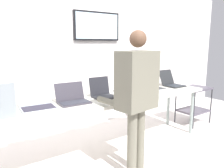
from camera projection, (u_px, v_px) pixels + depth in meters
The scene contains 11 objects.
ground at pixel (109, 152), 3.13m from camera, with size 8.00×8.00×0.04m, color silver.
back_wall at pixel (72, 54), 3.81m from camera, with size 8.00×0.11×2.58m.
workbench at pixel (109, 101), 3.00m from camera, with size 3.18×0.70×0.77m.
laptop_station_0 at pixel (37, 103), 2.50m from camera, with size 0.39×0.33×0.27m.
laptop_station_1 at pixel (73, 98), 2.73m from camera, with size 0.38×0.32×0.23m.
laptop_station_2 at pixel (103, 93), 3.01m from camera, with size 0.31×0.31×0.26m.
laptop_station_3 at pixel (132, 89), 3.26m from camera, with size 0.36×0.32×0.24m.
laptop_station_4 at pixel (152, 86), 3.54m from camera, with size 0.34×0.38×0.23m.
laptop_station_5 at pixel (171, 82), 3.79m from camera, with size 0.30×0.38×0.26m.
person at pixel (136, 91), 2.41m from camera, with size 0.49×0.63×1.63m.
storage_cart at pixel (194, 99), 4.18m from camera, with size 0.56×0.44×0.68m.
Camera 1 is at (-1.63, -2.40, 1.50)m, focal length 35.77 mm.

